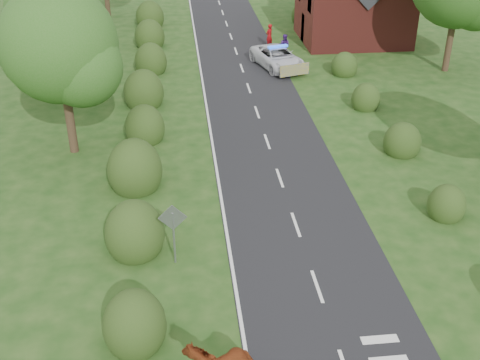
{
  "coord_description": "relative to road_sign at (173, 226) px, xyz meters",
  "views": [
    {
      "loc": [
        -4.57,
        -16.41,
        13.79
      ],
      "look_at": [
        -2.14,
        5.74,
        1.3
      ],
      "focal_mm": 45.0,
      "sensor_mm": 36.0,
      "label": 1
    }
  ],
  "objects": [
    {
      "name": "pedestrian_red",
      "position": [
        7.66,
        26.75,
        -0.75
      ],
      "size": [
        0.78,
        0.76,
        1.8
      ],
      "primitive_type": "imported",
      "rotation": [
        0.0,
        0.0,
        3.86
      ],
      "color": "maroon",
      "rests_on": "ground"
    },
    {
      "name": "hedgerow_left",
      "position": [
        -1.51,
        9.69,
        -0.91
      ],
      "size": [
        2.75,
        50.41,
        3.0
      ],
      "color": "#2A4319",
      "rests_on": "ground"
    },
    {
      "name": "tree_left_a",
      "position": [
        -4.75,
        9.86,
        3.69
      ],
      "size": [
        5.74,
        5.6,
        8.38
      ],
      "color": "#332316",
      "rests_on": "ground"
    },
    {
      "name": "hedgerow_right",
      "position": [
        11.6,
        9.21,
        -1.1
      ],
      "size": [
        2.1,
        45.78,
        2.1
      ],
      "color": "#2A4319",
      "rests_on": "ground"
    },
    {
      "name": "tree_left_b",
      "position": [
        -6.25,
        17.86,
        3.39
      ],
      "size": [
        5.74,
        5.6,
        8.07
      ],
      "color": "#332316",
      "rests_on": "ground"
    },
    {
      "name": "road",
      "position": [
        5.0,
        13.0,
        -1.64
      ],
      "size": [
        6.0,
        70.0,
        0.02
      ],
      "primitive_type": "cube",
      "color": "black",
      "rests_on": "ground"
    },
    {
      "name": "police_van",
      "position": [
        7.5,
        21.89,
        -0.93
      ],
      "size": [
        3.74,
        5.65,
        1.58
      ],
      "rotation": [
        0.0,
        0.0,
        0.29
      ],
      "color": "silver",
      "rests_on": "ground"
    },
    {
      "name": "pedestrian_purple",
      "position": [
        8.43,
        24.48,
        -0.84
      ],
      "size": [
        0.99,
        0.9,
        1.64
      ],
      "primitive_type": "imported",
      "rotation": [
        0.0,
        0.0,
        2.69
      ],
      "color": "#461F77",
      "rests_on": "ground"
    },
    {
      "name": "road_sign",
      "position": [
        0.0,
        0.0,
        0.0
      ],
      "size": [
        1.06,
        0.08,
        2.53
      ],
      "color": "gray",
      "rests_on": "ground"
    },
    {
      "name": "road_markings",
      "position": [
        3.4,
        10.93,
        -1.63
      ],
      "size": [
        4.96,
        70.0,
        0.01
      ],
      "color": "white",
      "rests_on": "road"
    },
    {
      "name": "ground",
      "position": [
        5.0,
        -2.0,
        -1.65
      ],
      "size": [
        120.0,
        120.0,
        0.0
      ],
      "primitive_type": "plane",
      "color": "#193F12"
    }
  ]
}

